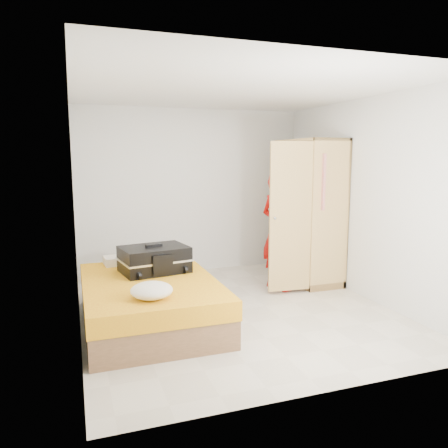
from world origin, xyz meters
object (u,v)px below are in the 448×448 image
object	(u,v)px
bed	(150,301)
wardrobe	(307,215)
person	(279,231)
round_cushion	(152,290)
suitcase	(154,259)

from	to	relation	value
bed	wardrobe	xyz separation A→B (m)	(2.50, 0.94, 0.75)
person	round_cushion	bearing A→B (deg)	103.02
person	suitcase	distance (m)	1.87
person	suitcase	size ratio (longest dim) A/B	1.93
person	suitcase	xyz separation A→B (m)	(-1.82, -0.39, -0.18)
wardrobe	suitcase	world-z (taller)	wardrobe
wardrobe	round_cushion	distance (m)	3.06
wardrobe	round_cushion	bearing A→B (deg)	-148.61
bed	wardrobe	size ratio (longest dim) A/B	0.96
bed	person	xyz separation A→B (m)	(1.94, 0.72, 0.58)
person	wardrobe	bearing A→B (deg)	-89.96
bed	wardrobe	world-z (taller)	wardrobe
suitcase	round_cushion	bearing A→B (deg)	-111.48
wardrobe	round_cushion	xyz separation A→B (m)	(-2.59, -1.58, -0.42)
wardrobe	person	bearing A→B (deg)	-159.03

